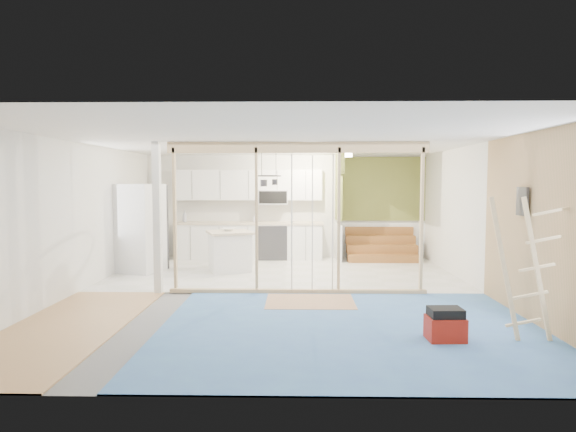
{
  "coord_description": "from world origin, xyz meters",
  "views": [
    {
      "loc": [
        0.29,
        -8.15,
        1.91
      ],
      "look_at": [
        0.12,
        0.6,
        1.3
      ],
      "focal_mm": 30.0,
      "sensor_mm": 36.0,
      "label": 1
    }
  ],
  "objects_px": {
    "toolbox": "(445,325)",
    "ladder": "(525,269)",
    "island": "(230,252)",
    "fridge": "(140,228)"
  },
  "relations": [
    {
      "from": "fridge",
      "to": "toolbox",
      "type": "xyz_separation_m",
      "value": [
        5.11,
        -4.36,
        -0.74
      ]
    },
    {
      "from": "fridge",
      "to": "island",
      "type": "relative_size",
      "value": 1.65
    },
    {
      "from": "ladder",
      "to": "fridge",
      "type": "bearing_deg",
      "value": 145.57
    },
    {
      "from": "toolbox",
      "to": "ladder",
      "type": "distance_m",
      "value": 1.16
    },
    {
      "from": "toolbox",
      "to": "ladder",
      "type": "bearing_deg",
      "value": -2.58
    },
    {
      "from": "fridge",
      "to": "ladder",
      "type": "relative_size",
      "value": 1.08
    },
    {
      "from": "ladder",
      "to": "island",
      "type": "bearing_deg",
      "value": 134.2
    },
    {
      "from": "island",
      "to": "ladder",
      "type": "xyz_separation_m",
      "value": [
        4.16,
        -4.49,
        0.45
      ]
    },
    {
      "from": "toolbox",
      "to": "ladder",
      "type": "height_order",
      "value": "ladder"
    },
    {
      "from": "fridge",
      "to": "toolbox",
      "type": "distance_m",
      "value": 6.75
    }
  ]
}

